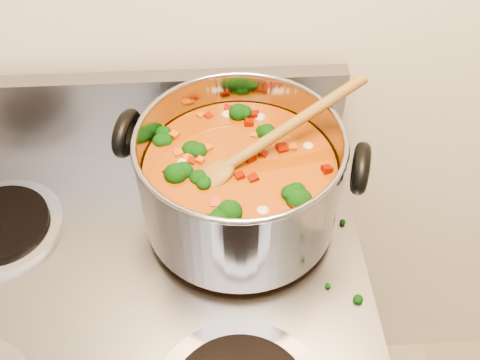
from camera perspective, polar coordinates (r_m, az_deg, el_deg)
name	(u,v)px	position (r m, az deg, el deg)	size (l,w,h in m)	color
stockpot	(240,180)	(0.76, -0.03, 0.01)	(0.35, 0.29, 0.17)	gray
wooden_spoon	(252,151)	(0.73, 1.24, 3.15)	(0.27, 0.15, 0.10)	brown
cooktop_crumbs	(264,249)	(0.79, 2.58, -7.40)	(0.35, 0.31, 0.01)	black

